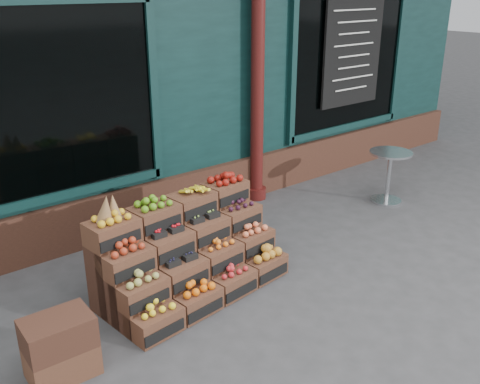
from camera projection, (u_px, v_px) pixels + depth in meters
ground at (297, 282)px, 5.62m from camera, size 60.00×60.00×0.00m
shop_facade at (74, 19)px, 8.44m from camera, size 12.00×6.24×4.80m
crate_display at (188, 256)px, 5.39m from camera, size 1.97×1.11×1.18m
spare_crates at (60, 347)px, 4.20m from camera, size 0.54×0.38×0.53m
bistro_table at (389, 171)px, 7.51m from camera, size 0.59×0.59×0.75m
shopkeeper at (23, 161)px, 6.14m from camera, size 0.88×0.75×2.04m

